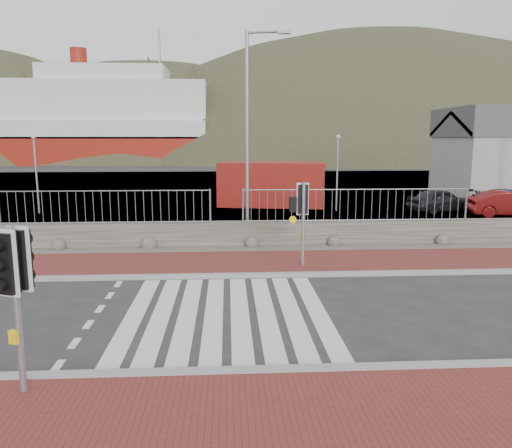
{
  "coord_description": "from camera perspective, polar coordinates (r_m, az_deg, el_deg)",
  "views": [
    {
      "loc": [
        0.05,
        -10.96,
        4.02
      ],
      "look_at": [
        0.84,
        3.0,
        1.57
      ],
      "focal_mm": 35.0,
      "sensor_mm": 36.0,
      "label": 1
    }
  ],
  "objects": [
    {
      "name": "railing",
      "position": [
        18.24,
        -3.39,
        3.01
      ],
      "size": [
        18.07,
        0.07,
        1.22
      ],
      "color": "gray",
      "rests_on": "stone_wall"
    },
    {
      "name": "kerb_near",
      "position": [
        8.9,
        -3.37,
        -16.58
      ],
      "size": [
        40.0,
        0.25,
        0.12
      ],
      "primitive_type": "cube",
      "color": "gray",
      "rests_on": "ground"
    },
    {
      "name": "shipping_container",
      "position": [
        29.37,
        1.82,
        4.58
      ],
      "size": [
        6.47,
        3.6,
        2.55
      ],
      "primitive_type": "cube",
      "rotation": [
        0.0,
        0.0,
        -0.18
      ],
      "color": "maroon",
      "rests_on": "ground"
    },
    {
      "name": "gravel_strip",
      "position": [
        17.91,
        -3.33,
        -2.94
      ],
      "size": [
        40.0,
        1.5,
        0.06
      ],
      "primitive_type": "cube",
      "color": "#59544C",
      "rests_on": "ground"
    },
    {
      "name": "car_c",
      "position": [
        30.53,
        27.16,
        2.43
      ],
      "size": [
        4.2,
        1.82,
        1.2
      ],
      "primitive_type": "imported",
      "rotation": [
        0.0,
        0.0,
        1.54
      ],
      "color": "#141940",
      "rests_on": "ground"
    },
    {
      "name": "ferry",
      "position": [
        82.65,
        -20.99,
        10.24
      ],
      "size": [
        50.0,
        16.0,
        20.0
      ],
      "color": "maroon",
      "rests_on": "ground"
    },
    {
      "name": "zebra_crossing",
      "position": [
        11.67,
        -3.35,
        -10.18
      ],
      "size": [
        4.62,
        5.6,
        0.01
      ],
      "color": "silver",
      "rests_on": "ground"
    },
    {
      "name": "traffic_signal_near",
      "position": [
        8.4,
        -25.9,
        -5.32
      ],
      "size": [
        0.44,
        0.35,
        2.71
      ],
      "rotation": [
        0.0,
        0.0,
        -0.36
      ],
      "color": "gray",
      "rests_on": "ground"
    },
    {
      "name": "ground",
      "position": [
        11.68,
        -3.35,
        -10.21
      ],
      "size": [
        220.0,
        220.0,
        0.0
      ],
      "primitive_type": "plane",
      "color": "#28282B",
      "rests_on": "ground"
    },
    {
      "name": "hills_backdrop",
      "position": [
        102.72,
        0.6,
        -5.32
      ],
      "size": [
        254.0,
        90.0,
        100.0
      ],
      "color": "#2F3721",
      "rests_on": "ground"
    },
    {
      "name": "water",
      "position": [
        73.97,
        -3.31,
        6.83
      ],
      "size": [
        220.0,
        50.0,
        0.05
      ],
      "primitive_type": "cube",
      "color": "#3F4C54",
      "rests_on": "ground"
    },
    {
      "name": "car_a",
      "position": [
        28.78,
        20.35,
        2.56
      ],
      "size": [
        3.95,
        2.45,
        1.25
      ],
      "primitive_type": "imported",
      "rotation": [
        0.0,
        0.0,
        1.85
      ],
      "color": "black",
      "rests_on": "ground"
    },
    {
      "name": "streetlight",
      "position": [
        19.06,
        -0.63,
        11.14
      ],
      "size": [
        1.65,
        0.52,
        7.85
      ],
      "rotation": [
        0.0,
        0.0,
        -0.22
      ],
      "color": "gray",
      "rests_on": "ground"
    },
    {
      "name": "sidewalk_near",
      "position": [
        7.17,
        -3.39,
        -23.81
      ],
      "size": [
        40.0,
        4.0,
        0.08
      ],
      "primitive_type": "cube",
      "color": "maroon",
      "rests_on": "ground"
    },
    {
      "name": "kerb_far",
      "position": [
        14.52,
        -3.34,
        -5.94
      ],
      "size": [
        40.0,
        0.25,
        0.12
      ],
      "primitive_type": "cube",
      "color": "gray",
      "rests_on": "ground"
    },
    {
      "name": "quay",
      "position": [
        39.07,
        -3.32,
        4.03
      ],
      "size": [
        120.0,
        40.0,
        0.5
      ],
      "primitive_type": "cube",
      "color": "#4C4C4F",
      "rests_on": "ground"
    },
    {
      "name": "car_b",
      "position": [
        28.35,
        26.96,
        2.05
      ],
      "size": [
        4.12,
        1.93,
        1.31
      ],
      "primitive_type": "imported",
      "rotation": [
        0.0,
        0.0,
        1.43
      ],
      "color": "#5E0E0D",
      "rests_on": "ground"
    },
    {
      "name": "traffic_signal_far",
      "position": [
        15.31,
        5.32,
        2.01
      ],
      "size": [
        0.64,
        0.27,
        2.65
      ],
      "rotation": [
        0.0,
        0.0,
        3.25
      ],
      "color": "gray",
      "rests_on": "ground"
    },
    {
      "name": "stone_wall",
      "position": [
        18.61,
        -3.34,
        -1.13
      ],
      "size": [
        40.0,
        0.6,
        0.9
      ],
      "primitive_type": "cube",
      "color": "#4A453D",
      "rests_on": "ground"
    },
    {
      "name": "sidewalk_far",
      "position": [
        15.97,
        -3.34,
        -4.5
      ],
      "size": [
        40.0,
        3.0,
        0.08
      ],
      "primitive_type": "cube",
      "color": "maroon",
      "rests_on": "ground"
    }
  ]
}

